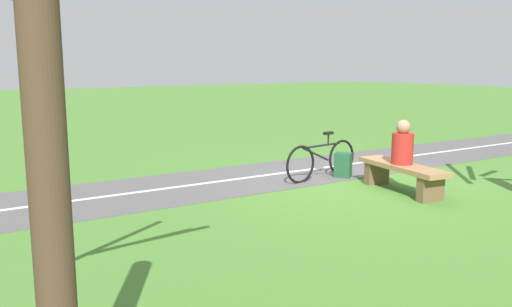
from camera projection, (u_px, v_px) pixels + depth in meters
The scene contains 8 objects.
ground_plane at pixel (359, 182), 9.39m from camera, with size 80.00×80.00×0.00m, color #477A2D.
paved_path at pixel (110, 196), 8.35m from camera, with size 2.24×36.00×0.02m, color #565454.
path_centre_line at pixel (110, 196), 8.35m from camera, with size 0.10×32.00×0.00m, color silver.
bench at pixel (402, 173), 8.63m from camera, with size 1.82×0.77×0.46m.
person_seated at pixel (403, 145), 8.58m from camera, with size 0.41×0.41×0.72m.
bicycle at pixel (322, 160), 9.58m from camera, with size 0.21×1.76×0.86m.
backpack at pixel (343, 165), 9.73m from camera, with size 0.37×0.37×0.47m.
tree_far_left at pixel (49, 168), 2.73m from camera, with size 0.91×1.58×3.45m.
Camera 1 is at (-6.51, 6.72, 2.08)m, focal length 37.08 mm.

